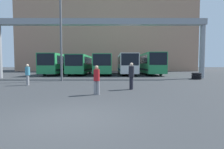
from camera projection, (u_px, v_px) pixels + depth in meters
The scene contains 13 objects.
ground_plane at pixel (68, 119), 5.21m from camera, with size 200.00×200.00×0.00m, color #2D3033.
building_backdrop at pixel (108, 39), 46.74m from camera, with size 43.39×12.00×16.78m.
overhead_gantry at pixel (101, 29), 20.38m from camera, with size 24.55×0.80×6.93m.
bus_slot_0 at pixel (59, 63), 28.58m from camera, with size 2.55×11.13×3.19m.
bus_slot_1 at pixel (81, 64), 28.05m from camera, with size 2.61×10.08×3.04m.
bus_slot_2 at pixel (105, 63), 28.54m from camera, with size 2.62×11.11×3.10m.
bus_slot_3 at pixel (127, 63), 28.64m from camera, with size 2.57×11.35×3.20m.
bus_slot_4 at pixel (149, 63), 28.96m from camera, with size 2.57×12.02×3.32m.
pedestrian_near_left at pixel (29, 74), 13.72m from camera, with size 0.35×0.35×1.66m.
pedestrian_far_center at pixel (132, 75), 11.36m from camera, with size 0.36×0.36×1.74m.
pedestrian_near_center at pixel (97, 79), 9.43m from camera, with size 0.33×0.33×1.58m.
tire_stack at pixel (197, 76), 19.18m from camera, with size 1.04×1.04×0.72m.
lamp_post at pixel (62, 34), 16.95m from camera, with size 0.36×0.36×8.49m.
Camera 1 is at (1.34, -5.12, 1.64)m, focal length 28.00 mm.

